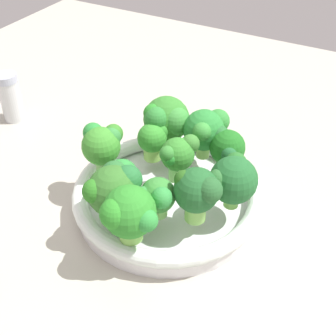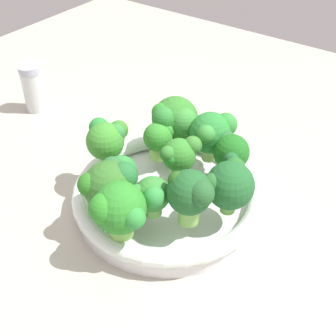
{
  "view_description": "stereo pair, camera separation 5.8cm",
  "coord_description": "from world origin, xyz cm",
  "px_view_note": "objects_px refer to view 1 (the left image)",
  "views": [
    {
      "loc": [
        23.8,
        -37.61,
        43.29
      ],
      "look_at": [
        2.01,
        2.65,
        6.85
      ],
      "focal_mm": 48.75,
      "sensor_mm": 36.0,
      "label": 1
    },
    {
      "loc": [
        28.75,
        -34.5,
        43.29
      ],
      "look_at": [
        2.01,
        2.65,
        6.85
      ],
      "focal_mm": 48.75,
      "sensor_mm": 36.0,
      "label": 2
    }
  ],
  "objects_px": {
    "broccoli_floret_7": "(206,130)",
    "pepper_shaker": "(10,97)",
    "broccoli_floret_2": "(114,189)",
    "broccoli_floret_8": "(178,155)",
    "broccoli_floret_6": "(226,147)",
    "broccoli_floret_10": "(156,197)",
    "broccoli_floret_0": "(128,214)",
    "broccoli_floret_1": "(121,176)",
    "broccoli_floret_5": "(153,138)",
    "broccoli_floret_4": "(233,179)",
    "broccoli_floret_9": "(166,120)",
    "broccoli_floret_3": "(197,191)",
    "bowl": "(168,196)",
    "broccoli_floret_11": "(102,144)"
  },
  "relations": [
    {
      "from": "broccoli_floret_7",
      "to": "pepper_shaker",
      "type": "distance_m",
      "value": 0.36
    },
    {
      "from": "broccoli_floret_2",
      "to": "broccoli_floret_8",
      "type": "height_order",
      "value": "broccoli_floret_2"
    },
    {
      "from": "broccoli_floret_6",
      "to": "broccoli_floret_10",
      "type": "height_order",
      "value": "broccoli_floret_6"
    },
    {
      "from": "broccoli_floret_8",
      "to": "pepper_shaker",
      "type": "distance_m",
      "value": 0.35
    },
    {
      "from": "broccoli_floret_0",
      "to": "broccoli_floret_10",
      "type": "relative_size",
      "value": 1.3
    },
    {
      "from": "broccoli_floret_10",
      "to": "broccoli_floret_1",
      "type": "bearing_deg",
      "value": 166.87
    },
    {
      "from": "broccoli_floret_5",
      "to": "broccoli_floret_10",
      "type": "height_order",
      "value": "same"
    },
    {
      "from": "broccoli_floret_1",
      "to": "broccoli_floret_4",
      "type": "bearing_deg",
      "value": 20.46
    },
    {
      "from": "broccoli_floret_8",
      "to": "broccoli_floret_10",
      "type": "relative_size",
      "value": 1.15
    },
    {
      "from": "broccoli_floret_9",
      "to": "broccoli_floret_7",
      "type": "bearing_deg",
      "value": 1.69
    },
    {
      "from": "broccoli_floret_9",
      "to": "pepper_shaker",
      "type": "relative_size",
      "value": 0.88
    },
    {
      "from": "broccoli_floret_6",
      "to": "broccoli_floret_3",
      "type": "bearing_deg",
      "value": -84.83
    },
    {
      "from": "bowl",
      "to": "broccoli_floret_1",
      "type": "relative_size",
      "value": 5.0
    },
    {
      "from": "broccoli_floret_2",
      "to": "broccoli_floret_5",
      "type": "relative_size",
      "value": 1.32
    },
    {
      "from": "broccoli_floret_3",
      "to": "pepper_shaker",
      "type": "distance_m",
      "value": 0.42
    },
    {
      "from": "broccoli_floret_9",
      "to": "broccoli_floret_10",
      "type": "bearing_deg",
      "value": -66.1
    },
    {
      "from": "broccoli_floret_3",
      "to": "broccoli_floret_4",
      "type": "relative_size",
      "value": 1.03
    },
    {
      "from": "broccoli_floret_0",
      "to": "pepper_shaker",
      "type": "relative_size",
      "value": 0.84
    },
    {
      "from": "broccoli_floret_0",
      "to": "broccoli_floret_6",
      "type": "xyz_separation_m",
      "value": [
        0.04,
        0.18,
        -0.01
      ]
    },
    {
      "from": "broccoli_floret_3",
      "to": "broccoli_floret_5",
      "type": "distance_m",
      "value": 0.14
    },
    {
      "from": "broccoli_floret_10",
      "to": "broccoli_floret_11",
      "type": "xyz_separation_m",
      "value": [
        -0.11,
        0.04,
        0.01
      ]
    },
    {
      "from": "broccoli_floret_3",
      "to": "broccoli_floret_4",
      "type": "xyz_separation_m",
      "value": [
        0.03,
        0.04,
        -0.0
      ]
    },
    {
      "from": "broccoli_floret_4",
      "to": "bowl",
      "type": "bearing_deg",
      "value": -176.41
    },
    {
      "from": "broccoli_floret_3",
      "to": "broccoli_floret_11",
      "type": "distance_m",
      "value": 0.15
    },
    {
      "from": "broccoli_floret_3",
      "to": "broccoli_floret_6",
      "type": "xyz_separation_m",
      "value": [
        -0.01,
        0.11,
        -0.01
      ]
    },
    {
      "from": "broccoli_floret_8",
      "to": "bowl",
      "type": "bearing_deg",
      "value": -102.22
    },
    {
      "from": "broccoli_floret_2",
      "to": "broccoli_floret_9",
      "type": "distance_m",
      "value": 0.16
    },
    {
      "from": "broccoli_floret_4",
      "to": "broccoli_floret_6",
      "type": "xyz_separation_m",
      "value": [
        -0.04,
        0.07,
        -0.01
      ]
    },
    {
      "from": "broccoli_floret_7",
      "to": "broccoli_floret_0",
      "type": "bearing_deg",
      "value": -92.39
    },
    {
      "from": "bowl",
      "to": "broccoli_floret_4",
      "type": "relative_size",
      "value": 3.62
    },
    {
      "from": "broccoli_floret_2",
      "to": "broccoli_floret_6",
      "type": "height_order",
      "value": "broccoli_floret_2"
    },
    {
      "from": "broccoli_floret_3",
      "to": "broccoli_floret_10",
      "type": "relative_size",
      "value": 1.31
    },
    {
      "from": "bowl",
      "to": "broccoli_floret_3",
      "type": "distance_m",
      "value": 0.1
    },
    {
      "from": "broccoli_floret_1",
      "to": "broccoli_floret_5",
      "type": "distance_m",
      "value": 0.09
    },
    {
      "from": "broccoli_floret_6",
      "to": "broccoli_floret_10",
      "type": "distance_m",
      "value": 0.13
    },
    {
      "from": "bowl",
      "to": "broccoli_floret_11",
      "type": "height_order",
      "value": "broccoli_floret_11"
    },
    {
      "from": "broccoli_floret_7",
      "to": "broccoli_floret_10",
      "type": "xyz_separation_m",
      "value": [
        -0.0,
        -0.14,
        -0.01
      ]
    },
    {
      "from": "bowl",
      "to": "broccoli_floret_1",
      "type": "height_order",
      "value": "broccoli_floret_1"
    },
    {
      "from": "broccoli_floret_6",
      "to": "broccoli_floret_8",
      "type": "xyz_separation_m",
      "value": [
        -0.05,
        -0.05,
        0.0
      ]
    },
    {
      "from": "broccoli_floret_1",
      "to": "broccoli_floret_4",
      "type": "height_order",
      "value": "broccoli_floret_4"
    },
    {
      "from": "broccoli_floret_2",
      "to": "broccoli_floret_5",
      "type": "xyz_separation_m",
      "value": [
        -0.02,
        0.12,
        -0.01
      ]
    },
    {
      "from": "broccoli_floret_4",
      "to": "broccoli_floret_11",
      "type": "height_order",
      "value": "same"
    },
    {
      "from": "broccoli_floret_0",
      "to": "broccoli_floret_4",
      "type": "xyz_separation_m",
      "value": [
        0.08,
        0.11,
        0.0
      ]
    },
    {
      "from": "broccoli_floret_3",
      "to": "broccoli_floret_11",
      "type": "bearing_deg",
      "value": 170.48
    },
    {
      "from": "broccoli_floret_6",
      "to": "broccoli_floret_9",
      "type": "relative_size",
      "value": 0.8
    },
    {
      "from": "broccoli_floret_5",
      "to": "broccoli_floret_10",
      "type": "xyz_separation_m",
      "value": [
        0.06,
        -0.1,
        -0.0
      ]
    },
    {
      "from": "broccoli_floret_0",
      "to": "broccoli_floret_6",
      "type": "relative_size",
      "value": 1.2
    },
    {
      "from": "broccoli_floret_10",
      "to": "broccoli_floret_7",
      "type": "bearing_deg",
      "value": 89.97
    },
    {
      "from": "broccoli_floret_6",
      "to": "broccoli_floret_1",
      "type": "bearing_deg",
      "value": -129.18
    },
    {
      "from": "broccoli_floret_2",
      "to": "broccoli_floret_8",
      "type": "relative_size",
      "value": 1.14
    }
  ]
}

